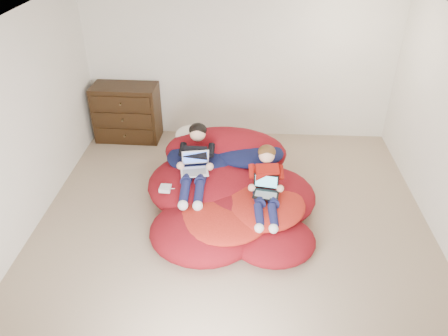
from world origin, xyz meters
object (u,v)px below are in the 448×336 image
dresser (127,113)px  younger_boy (266,182)px  older_boy (196,159)px  laptop_black (266,189)px  beanbag_pile (230,191)px  laptop_white (195,165)px

dresser → younger_boy: 3.13m
older_boy → laptop_black: bearing=-27.8°
beanbag_pile → laptop_white: 0.59m
older_boy → younger_boy: bearing=-25.3°
dresser → beanbag_pile: size_ratio=0.44×
older_boy → laptop_black: size_ratio=3.54×
laptop_black → beanbag_pile: bearing=142.5°
older_boy → dresser: bearing=128.0°
younger_boy → laptop_white: younger_boy is taller
beanbag_pile → laptop_white: (-0.45, 0.02, 0.38)m
dresser → beanbag_pile: (1.81, -1.86, -0.22)m
beanbag_pile → older_boy: 0.62m
laptop_white → beanbag_pile: bearing=-2.4°
beanbag_pile → laptop_black: (0.46, -0.35, 0.30)m
beanbag_pile → younger_boy: younger_boy is taller
dresser → laptop_black: (2.26, -2.21, 0.08)m
beanbag_pile → younger_boy: (0.46, -0.30, 0.37)m
younger_boy → laptop_black: 0.08m
beanbag_pile → older_boy: bearing=164.2°
laptop_white → laptop_black: 0.98m
beanbag_pile → older_boy: older_boy is taller
younger_boy → laptop_white: bearing=160.5°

